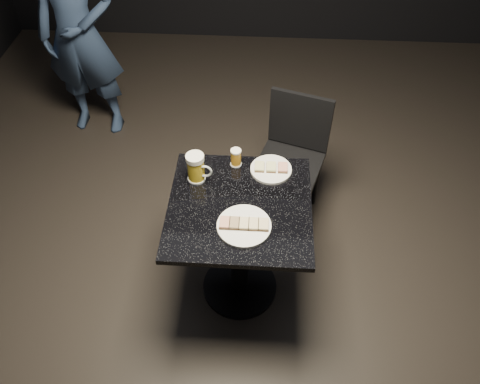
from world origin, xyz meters
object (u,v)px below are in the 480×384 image
beer_mug (196,168)px  chair (292,153)px  plate_small (271,169)px  table (240,235)px  beer_tumbler (236,157)px  patron (79,34)px  plate_large (244,226)px

beer_mug → chair: size_ratio=0.18×
plate_small → chair: 0.51m
table → beer_tumbler: 0.41m
plate_small → chair: chair is taller
plate_small → table: (-0.15, -0.25, -0.25)m
chair → beer_tumbler: bearing=-130.2°
beer_tumbler → beer_mug: bearing=-147.8°
patron → beer_tumbler: bearing=-43.1°
patron → plate_large: bearing=-50.1°
patron → beer_tumbler: 1.70m
table → beer_mug: size_ratio=4.75×
patron → chair: size_ratio=1.85×
plate_small → beer_tumbler: beer_tumbler is taller
table → beer_tumbler: beer_tumbler is taller
plate_large → beer_mug: bearing=130.5°
plate_large → plate_small: 0.40m
beer_tumbler → chair: chair is taller
plate_small → beer_mug: (-0.38, -0.08, 0.07)m
table → beer_mug: beer_mug is taller
patron → table: 1.96m
table → plate_large: bearing=-78.3°
plate_small → chair: bearing=71.7°
chair → beer_mug: bearing=-135.6°
plate_large → chair: chair is taller
table → patron: bearing=129.6°
patron → chair: patron is taller
plate_small → patron: bearing=138.0°
plate_small → beer_tumbler: 0.19m
beer_tumbler → chair: 0.59m
plate_small → table: bearing=-120.7°
table → plate_small: bearing=59.3°
plate_large → plate_small: same height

